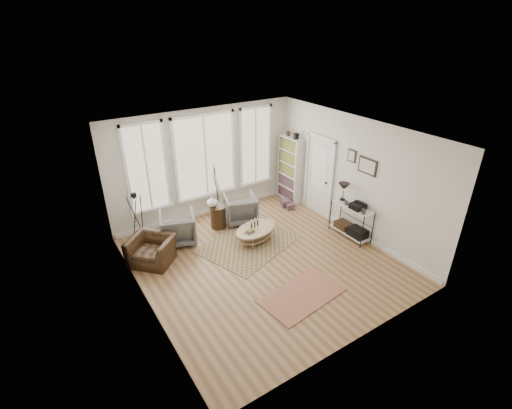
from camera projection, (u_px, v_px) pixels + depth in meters
room at (264, 203)px, 7.69m from camera, size 5.50×5.54×2.90m
bay_window at (205, 158)px, 9.61m from camera, size 4.14×0.12×2.24m
door at (319, 174)px, 9.91m from camera, size 0.09×1.06×2.22m
bookcase at (290, 169)px, 10.72m from camera, size 0.31×0.85×2.06m
low_shelf at (351, 218)px, 9.01m from camera, size 0.38×1.08×1.30m
wall_art at (363, 163)px, 8.51m from camera, size 0.04×0.88×0.44m
rug_main at (249, 244)px, 8.91m from camera, size 2.59×2.26×0.01m
rug_runner at (302, 295)px, 7.26m from camera, size 1.77×1.13×0.01m
coffee_table at (256, 231)px, 8.90m from camera, size 1.31×1.02×0.53m
armchair_left at (178, 228)px, 8.85m from camera, size 1.03×1.05×0.76m
armchair_right at (241, 209)px, 9.76m from camera, size 1.00×1.02×0.74m
side_table at (217, 199)px, 9.28m from camera, size 0.40×0.40×1.66m
vase at (212, 201)px, 9.33m from camera, size 0.32×0.32×0.28m
accent_chair at (152, 250)px, 8.14m from camera, size 1.23×1.23×0.60m
tripod_camera at (138, 221)px, 8.71m from camera, size 0.46×0.46×1.31m
book_stack_near at (285, 203)px, 10.67m from camera, size 0.32×0.36×0.19m
book_stack_far at (290, 206)px, 10.53m from camera, size 0.24×0.28×0.16m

